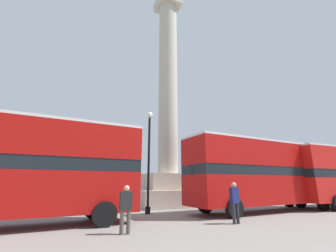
{
  "coord_description": "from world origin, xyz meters",
  "views": [
    {
      "loc": [
        -7.67,
        -17.46,
        1.73
      ],
      "look_at": [
        0.0,
        0.0,
        6.59
      ],
      "focal_mm": 24.0,
      "sensor_mm": 36.0,
      "label": 1
    }
  ],
  "objects_px": {
    "bus_a": "(11,165)",
    "equestrian_statue": "(254,182)",
    "street_lamp": "(149,156)",
    "monument_column": "(168,131)",
    "pedestrian_near_lamp": "(126,207)",
    "bus_c": "(264,172)",
    "pedestrian_by_plinth": "(235,200)"
  },
  "relations": [
    {
      "from": "bus_a",
      "to": "equestrian_statue",
      "type": "relative_size",
      "value": 1.63
    },
    {
      "from": "bus_a",
      "to": "equestrian_statue",
      "type": "bearing_deg",
      "value": 19.5
    },
    {
      "from": "equestrian_statue",
      "to": "street_lamp",
      "type": "distance_m",
      "value": 16.8
    },
    {
      "from": "monument_column",
      "to": "equestrian_statue",
      "type": "height_order",
      "value": "monument_column"
    },
    {
      "from": "pedestrian_near_lamp",
      "to": "bus_c",
      "type": "bearing_deg",
      "value": 18.95
    },
    {
      "from": "street_lamp",
      "to": "pedestrian_by_plinth",
      "type": "bearing_deg",
      "value": -61.85
    },
    {
      "from": "street_lamp",
      "to": "pedestrian_near_lamp",
      "type": "relative_size",
      "value": 3.75
    },
    {
      "from": "pedestrian_near_lamp",
      "to": "pedestrian_by_plinth",
      "type": "bearing_deg",
      "value": 3.99
    },
    {
      "from": "bus_a",
      "to": "pedestrian_by_plinth",
      "type": "bearing_deg",
      "value": -19.07
    },
    {
      "from": "street_lamp",
      "to": "pedestrian_near_lamp",
      "type": "height_order",
      "value": "street_lamp"
    },
    {
      "from": "monument_column",
      "to": "pedestrian_by_plinth",
      "type": "bearing_deg",
      "value": -94.47
    },
    {
      "from": "bus_c",
      "to": "pedestrian_near_lamp",
      "type": "xyz_separation_m",
      "value": [
        -9.65,
        -2.75,
        -1.5
      ]
    },
    {
      "from": "pedestrian_near_lamp",
      "to": "street_lamp",
      "type": "bearing_deg",
      "value": 65.79
    },
    {
      "from": "equestrian_statue",
      "to": "pedestrian_by_plinth",
      "type": "xyz_separation_m",
      "value": [
        -12.65,
        -11.78,
        -0.83
      ]
    },
    {
      "from": "monument_column",
      "to": "bus_c",
      "type": "xyz_separation_m",
      "value": [
        4.0,
        -6.36,
        -3.71
      ]
    },
    {
      "from": "bus_c",
      "to": "street_lamp",
      "type": "relative_size",
      "value": 1.8
    },
    {
      "from": "bus_a",
      "to": "street_lamp",
      "type": "xyz_separation_m",
      "value": [
        6.58,
        2.16,
        0.92
      ]
    },
    {
      "from": "equestrian_statue",
      "to": "bus_a",
      "type": "bearing_deg",
      "value": 169.71
    },
    {
      "from": "bus_a",
      "to": "pedestrian_by_plinth",
      "type": "relative_size",
      "value": 5.87
    },
    {
      "from": "pedestrian_near_lamp",
      "to": "bus_a",
      "type": "bearing_deg",
      "value": 150.87
    },
    {
      "from": "equestrian_statue",
      "to": "pedestrian_near_lamp",
      "type": "distance_m",
      "value": 21.24
    },
    {
      "from": "bus_a",
      "to": "bus_c",
      "type": "relative_size",
      "value": 0.93
    },
    {
      "from": "bus_c",
      "to": "pedestrian_by_plinth",
      "type": "height_order",
      "value": "bus_c"
    },
    {
      "from": "monument_column",
      "to": "pedestrian_by_plinth",
      "type": "relative_size",
      "value": 11.95
    },
    {
      "from": "monument_column",
      "to": "bus_a",
      "type": "relative_size",
      "value": 2.03
    },
    {
      "from": "street_lamp",
      "to": "pedestrian_by_plinth",
      "type": "relative_size",
      "value": 3.5
    },
    {
      "from": "bus_c",
      "to": "equestrian_statue",
      "type": "distance_m",
      "value": 12.1
    },
    {
      "from": "monument_column",
      "to": "bus_c",
      "type": "bearing_deg",
      "value": -57.84
    },
    {
      "from": "bus_a",
      "to": "pedestrian_near_lamp",
      "type": "relative_size",
      "value": 6.29
    },
    {
      "from": "bus_c",
      "to": "pedestrian_by_plinth",
      "type": "xyz_separation_m",
      "value": [
        -4.71,
        -2.67,
        -1.4
      ]
    },
    {
      "from": "street_lamp",
      "to": "pedestrian_by_plinth",
      "type": "xyz_separation_m",
      "value": [
        2.5,
        -4.67,
        -2.33
      ]
    },
    {
      "from": "street_lamp",
      "to": "pedestrian_by_plinth",
      "type": "height_order",
      "value": "street_lamp"
    }
  ]
}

